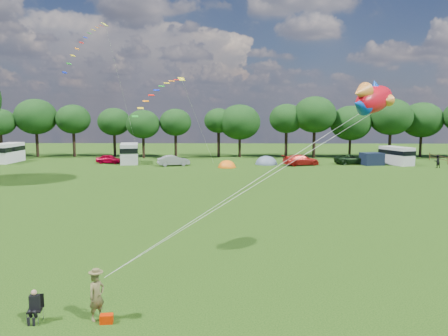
{
  "coord_description": "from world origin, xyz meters",
  "views": [
    {
      "loc": [
        0.56,
        -19.0,
        7.36
      ],
      "look_at": [
        0.0,
        8.0,
        4.0
      ],
      "focal_mm": 35.0,
      "sensor_mm": 36.0,
      "label": 1
    }
  ],
  "objects_px": {
    "tent_orange": "(227,167)",
    "kite_flyer": "(97,296)",
    "fish_kite": "(371,99)",
    "tent_greyblue": "(266,164)",
    "car_a": "(109,159)",
    "walker_a": "(437,161)",
    "car_c": "(301,160)",
    "campervan_d": "(396,155)",
    "camp_chair": "(35,302)",
    "car_d": "(352,159)",
    "car_b": "(174,161)",
    "campervan_a": "(8,152)",
    "campervan_b": "(129,153)"
  },
  "relations": [
    {
      "from": "tent_orange",
      "to": "kite_flyer",
      "type": "height_order",
      "value": "kite_flyer"
    },
    {
      "from": "fish_kite",
      "to": "tent_greyblue",
      "type": "bearing_deg",
      "value": 45.63
    },
    {
      "from": "car_a",
      "to": "walker_a",
      "type": "distance_m",
      "value": 46.56
    },
    {
      "from": "car_c",
      "to": "campervan_d",
      "type": "relative_size",
      "value": 0.9
    },
    {
      "from": "tent_greyblue",
      "to": "fish_kite",
      "type": "distance_m",
      "value": 44.34
    },
    {
      "from": "campervan_d",
      "to": "fish_kite",
      "type": "bearing_deg",
      "value": 137.67
    },
    {
      "from": "camp_chair",
      "to": "car_c",
      "type": "bearing_deg",
      "value": 58.63
    },
    {
      "from": "car_d",
      "to": "camp_chair",
      "type": "distance_m",
      "value": 55.28
    },
    {
      "from": "car_b",
      "to": "fish_kite",
      "type": "bearing_deg",
      "value": -179.74
    },
    {
      "from": "tent_orange",
      "to": "fish_kite",
      "type": "height_order",
      "value": "fish_kite"
    },
    {
      "from": "car_c",
      "to": "tent_greyblue",
      "type": "xyz_separation_m",
      "value": [
        -4.87,
        1.26,
        -0.75
      ]
    },
    {
      "from": "campervan_a",
      "to": "camp_chair",
      "type": "distance_m",
      "value": 57.63
    },
    {
      "from": "car_a",
      "to": "tent_greyblue",
      "type": "xyz_separation_m",
      "value": [
        23.34,
        -0.61,
        -0.64
      ]
    },
    {
      "from": "tent_orange",
      "to": "walker_a",
      "type": "bearing_deg",
      "value": 0.08
    },
    {
      "from": "car_b",
      "to": "campervan_d",
      "type": "relative_size",
      "value": 0.73
    },
    {
      "from": "car_b",
      "to": "campervan_b",
      "type": "bearing_deg",
      "value": 46.58
    },
    {
      "from": "campervan_b",
      "to": "kite_flyer",
      "type": "xyz_separation_m",
      "value": [
        10.64,
        -49.87,
        -0.7
      ]
    },
    {
      "from": "campervan_a",
      "to": "campervan_b",
      "type": "relative_size",
      "value": 0.94
    },
    {
      "from": "kite_flyer",
      "to": "campervan_d",
      "type": "bearing_deg",
      "value": 7.37
    },
    {
      "from": "campervan_d",
      "to": "tent_greyblue",
      "type": "xyz_separation_m",
      "value": [
        -18.94,
        -0.15,
        -1.37
      ]
    },
    {
      "from": "car_a",
      "to": "kite_flyer",
      "type": "height_order",
      "value": "kite_flyer"
    },
    {
      "from": "car_d",
      "to": "fish_kite",
      "type": "height_order",
      "value": "fish_kite"
    },
    {
      "from": "campervan_d",
      "to": "camp_chair",
      "type": "xyz_separation_m",
      "value": [
        -30.88,
        -49.15,
        -0.69
      ]
    },
    {
      "from": "campervan_a",
      "to": "campervan_d",
      "type": "relative_size",
      "value": 1.05
    },
    {
      "from": "car_a",
      "to": "campervan_d",
      "type": "xyz_separation_m",
      "value": [
        42.28,
        -0.46,
        0.73
      ]
    },
    {
      "from": "kite_flyer",
      "to": "camp_chair",
      "type": "distance_m",
      "value": 2.18
    },
    {
      "from": "campervan_a",
      "to": "car_c",
      "type": "bearing_deg",
      "value": -92.83
    },
    {
      "from": "car_a",
      "to": "car_d",
      "type": "bearing_deg",
      "value": -80.31
    },
    {
      "from": "car_c",
      "to": "campervan_d",
      "type": "distance_m",
      "value": 14.16
    },
    {
      "from": "car_b",
      "to": "kite_flyer",
      "type": "xyz_separation_m",
      "value": [
        3.59,
        -46.71,
        0.13
      ]
    },
    {
      "from": "campervan_d",
      "to": "fish_kite",
      "type": "xyz_separation_m",
      "value": [
        -17.58,
        -43.74,
        6.63
      ]
    },
    {
      "from": "car_d",
      "to": "campervan_a",
      "type": "distance_m",
      "value": 51.85
    },
    {
      "from": "fish_kite",
      "to": "campervan_d",
      "type": "bearing_deg",
      "value": 21.94
    },
    {
      "from": "car_d",
      "to": "campervan_d",
      "type": "height_order",
      "value": "campervan_d"
    },
    {
      "from": "car_b",
      "to": "car_d",
      "type": "height_order",
      "value": "car_b"
    },
    {
      "from": "car_d",
      "to": "campervan_a",
      "type": "bearing_deg",
      "value": 76.56
    },
    {
      "from": "campervan_a",
      "to": "campervan_b",
      "type": "distance_m",
      "value": 18.8
    },
    {
      "from": "car_a",
      "to": "car_d",
      "type": "height_order",
      "value": "car_d"
    },
    {
      "from": "car_d",
      "to": "campervan_b",
      "type": "distance_m",
      "value": 33.06
    },
    {
      "from": "tent_orange",
      "to": "camp_chair",
      "type": "relative_size",
      "value": 2.34
    },
    {
      "from": "tent_orange",
      "to": "kite_flyer",
      "type": "xyz_separation_m",
      "value": [
        -4.05,
        -44.89,
        0.85
      ]
    },
    {
      "from": "campervan_a",
      "to": "tent_greyblue",
      "type": "relative_size",
      "value": 1.66
    },
    {
      "from": "car_d",
      "to": "tent_greyblue",
      "type": "distance_m",
      "value": 12.67
    },
    {
      "from": "campervan_a",
      "to": "fish_kite",
      "type": "relative_size",
      "value": 1.95
    },
    {
      "from": "campervan_b",
      "to": "tent_greyblue",
      "type": "bearing_deg",
      "value": -105.14
    },
    {
      "from": "fish_kite",
      "to": "kite_flyer",
      "type": "bearing_deg",
      "value": 159.07
    },
    {
      "from": "fish_kite",
      "to": "car_c",
      "type": "bearing_deg",
      "value": 39.1
    },
    {
      "from": "car_b",
      "to": "tent_orange",
      "type": "relative_size",
      "value": 1.52
    },
    {
      "from": "car_a",
      "to": "campervan_b",
      "type": "xyz_separation_m",
      "value": [
        2.93,
        0.43,
        0.92
      ]
    },
    {
      "from": "campervan_a",
      "to": "fish_kite",
      "type": "bearing_deg",
      "value": -137.09
    }
  ]
}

